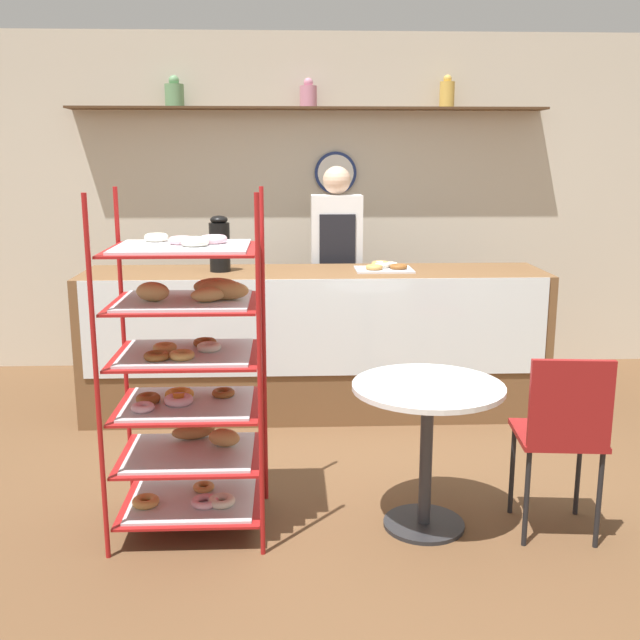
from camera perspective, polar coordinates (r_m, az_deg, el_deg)
The scene contains 9 objects.
ground_plane at distance 4.07m, azimuth 0.29°, elevation -13.04°, with size 14.00×14.00×0.00m, color brown.
back_wall at distance 6.24m, azimuth -0.84°, elevation 8.93°, with size 10.00×0.30×2.70m.
display_counter at distance 5.14m, azimuth -0.41°, elevation -1.67°, with size 3.10×0.68×0.99m.
pastry_rack at distance 3.52m, azimuth -9.93°, elevation -4.04°, with size 0.71×0.58×1.61m.
person_worker at distance 5.63m, azimuth 1.25°, elevation 4.00°, with size 0.37×0.23×1.67m.
cafe_table at distance 3.57m, azimuth 8.17°, elevation -7.58°, with size 0.71×0.71×0.71m.
cafe_chair at distance 3.60m, azimuth 18.03°, elevation -7.74°, with size 0.41×0.41×0.89m.
coffee_carafe at distance 5.05m, azimuth -7.66°, elevation 5.74°, with size 0.14×0.14×0.37m.
donut_tray_counter at distance 5.11m, azimuth 4.91°, elevation 4.07°, with size 0.38×0.29×0.05m.
Camera 1 is at (-0.18, -3.67, 1.76)m, focal length 42.00 mm.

